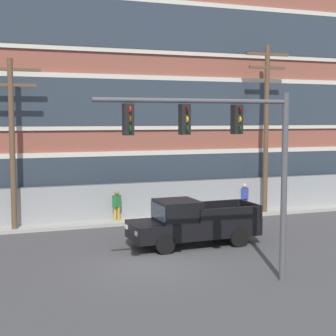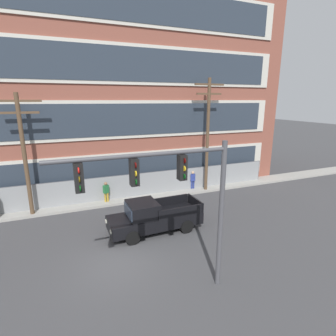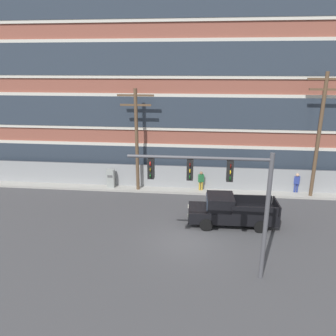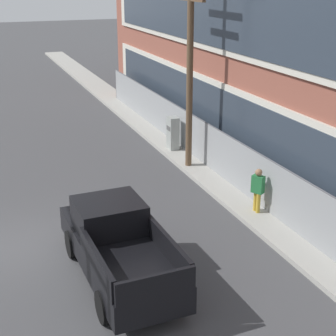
% 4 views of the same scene
% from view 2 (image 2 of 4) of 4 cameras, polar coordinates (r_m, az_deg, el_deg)
% --- Properties ---
extents(ground_plane, '(160.00, 160.00, 0.00)m').
position_cam_2_polar(ground_plane, '(13.49, -10.87, -19.71)').
color(ground_plane, '#424244').
extents(sidewalk_building_side, '(80.00, 1.76, 0.16)m').
position_cam_2_polar(sidewalk_building_side, '(20.45, -15.26, -7.36)').
color(sidewalk_building_side, '#9E9B93').
rests_on(sidewalk_building_side, ground).
extents(brick_mill_building, '(36.82, 10.70, 20.11)m').
position_cam_2_polar(brick_mill_building, '(25.03, -20.98, 19.46)').
color(brick_mill_building, brown).
rests_on(brick_mill_building, ground).
extents(chain_link_fence, '(32.62, 0.06, 2.00)m').
position_cam_2_polar(chain_link_fence, '(20.24, -18.71, -5.04)').
color(chain_link_fence, gray).
rests_on(chain_link_fence, ground).
extents(traffic_signal_mast, '(6.30, 0.43, 6.10)m').
position_cam_2_polar(traffic_signal_mast, '(9.29, 1.35, -4.58)').
color(traffic_signal_mast, '#4C4C51').
rests_on(traffic_signal_mast, ground).
extents(pickup_truck_black, '(5.53, 2.15, 1.94)m').
position_cam_2_polar(pickup_truck_black, '(15.56, -3.23, -10.59)').
color(pickup_truck_black, black).
rests_on(pickup_truck_black, ground).
extents(utility_pole_near_corner, '(2.73, 0.26, 8.00)m').
position_cam_2_polar(utility_pole_near_corner, '(18.85, -28.90, 3.44)').
color(utility_pole_near_corner, brown).
rests_on(utility_pole_near_corner, ground).
extents(utility_pole_midblock, '(2.53, 0.26, 9.21)m').
position_cam_2_polar(utility_pole_midblock, '(21.57, 8.64, 7.89)').
color(utility_pole_midblock, brown).
rests_on(utility_pole_midblock, ground).
extents(pedestrian_near_cabinet, '(0.47, 0.40, 1.69)m').
position_cam_2_polar(pedestrian_near_cabinet, '(20.05, -13.32, -4.95)').
color(pedestrian_near_cabinet, '#B7932D').
rests_on(pedestrian_near_cabinet, ground).
extents(pedestrian_by_fence, '(0.46, 0.37, 1.69)m').
position_cam_2_polar(pedestrian_by_fence, '(22.47, 5.41, -2.48)').
color(pedestrian_by_fence, navy).
rests_on(pedestrian_by_fence, ground).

